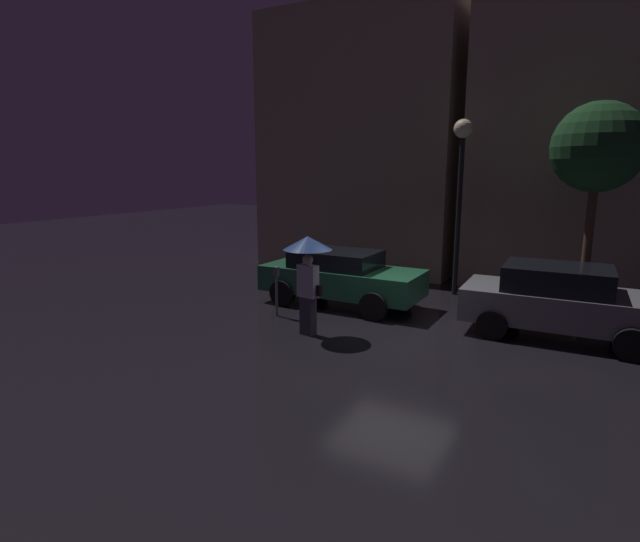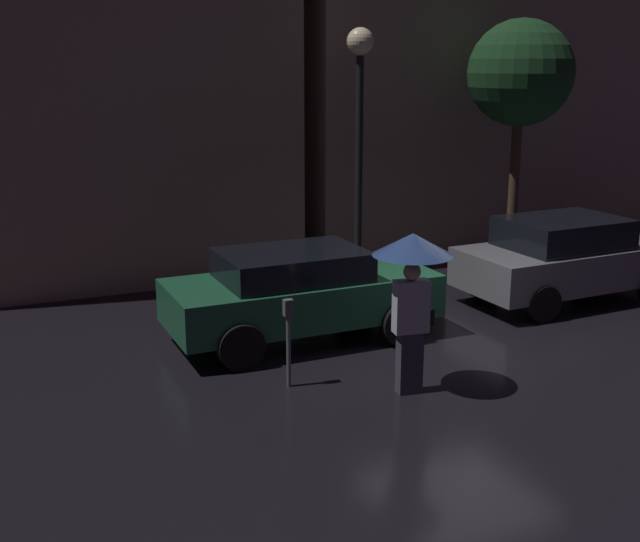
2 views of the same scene
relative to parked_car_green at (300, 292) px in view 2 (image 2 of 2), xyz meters
The scene contains 9 objects.
ground_plane 2.59m from the parked_car_green, 34.20° to the right, with size 60.00×60.00×0.00m, color black.
building_facade_left 6.53m from the parked_car_green, 110.17° to the left, with size 6.94×3.00×8.74m.
building_facade_right 9.09m from the parked_car_green, 36.92° to the left, with size 9.51×3.00×7.97m.
parked_car_green is the anchor object (origin of this frame).
parked_car_grey 5.17m from the parked_car_green, ahead, with size 4.04×1.95×1.51m.
pedestrian_with_umbrella 2.67m from the parked_car_green, 78.26° to the right, with size 1.02×1.02×2.12m.
parking_meter 1.87m from the parked_car_green, 117.00° to the right, with size 0.12×0.10×1.20m.
street_lamp_near 4.45m from the parked_car_green, 48.81° to the left, with size 0.50×0.50×4.77m.
street_tree 6.67m from the parked_car_green, 20.92° to the left, with size 2.05×2.05×4.98m.
Camera 2 is at (-6.51, -9.49, 4.18)m, focal length 45.00 mm.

